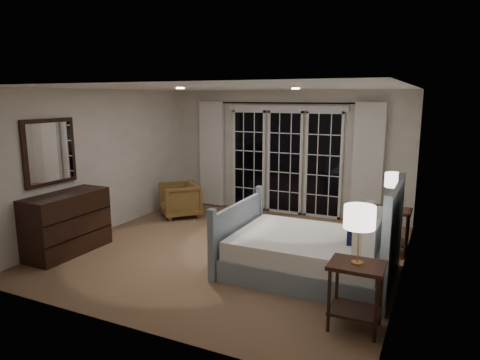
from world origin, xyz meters
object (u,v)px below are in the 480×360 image
at_px(bed, 313,252).
at_px(dresser, 67,223).
at_px(nightstand_right, 391,224).
at_px(lamp_left, 360,218).
at_px(nightstand_left, 356,286).
at_px(armchair, 180,200).
at_px(lamp_right, 395,180).

xyz_separation_m(bed, dresser, (-3.65, -0.80, 0.14)).
xyz_separation_m(nightstand_right, lamp_left, (-0.08, -2.43, 0.72)).
height_order(nightstand_left, nightstand_right, nightstand_left).
bearing_deg(nightstand_left, dresser, 175.36).
bearing_deg(bed, nightstand_right, 56.05).
relative_size(nightstand_right, armchair, 0.95).
bearing_deg(dresser, lamp_right, 24.68).
xyz_separation_m(nightstand_left, dresser, (-4.41, 0.36, -0.01)).
xyz_separation_m(lamp_left, dresser, (-4.41, 0.36, -0.73)).
xyz_separation_m(nightstand_left, lamp_left, (0.00, 0.00, 0.72)).
bearing_deg(dresser, nightstand_right, 24.68).
height_order(nightstand_left, armchair, nightstand_left).
xyz_separation_m(nightstand_left, armchair, (-3.99, 2.83, -0.13)).
relative_size(bed, dresser, 1.65).
relative_size(lamp_left, lamp_right, 1.10).
xyz_separation_m(nightstand_right, lamp_right, (0.00, 0.00, 0.68)).
relative_size(lamp_left, dresser, 0.46).
distance_m(nightstand_right, dresser, 4.95).
distance_m(bed, lamp_left, 1.64).
bearing_deg(lamp_right, lamp_left, -91.97).
height_order(bed, nightstand_right, bed).
bearing_deg(dresser, bed, 12.43).
relative_size(nightstand_left, lamp_left, 1.18).
height_order(nightstand_right, lamp_left, lamp_left).
bearing_deg(lamp_right, dresser, -155.32).
relative_size(nightstand_left, nightstand_right, 1.00).
bearing_deg(armchair, nightstand_right, 38.47).
distance_m(nightstand_left, armchair, 4.89).
distance_m(nightstand_left, nightstand_right, 2.43).
xyz_separation_m(lamp_left, armchair, (-3.99, 2.83, -0.85)).
height_order(bed, lamp_right, bed).
xyz_separation_m(nightstand_left, nightstand_right, (0.08, 2.43, -0.00)).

